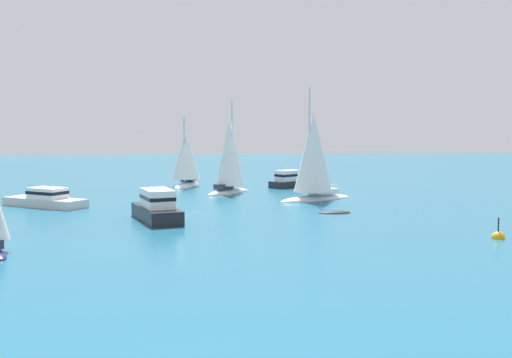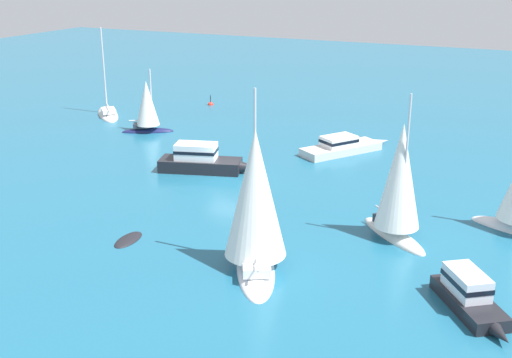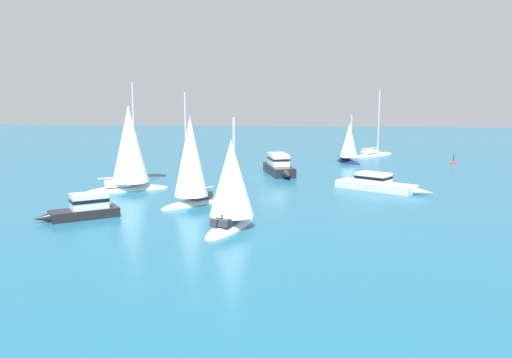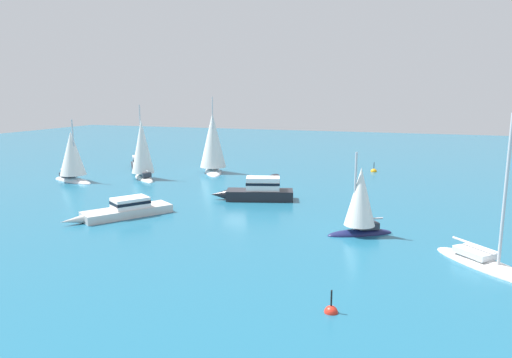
{
  "view_description": "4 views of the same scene",
  "coord_description": "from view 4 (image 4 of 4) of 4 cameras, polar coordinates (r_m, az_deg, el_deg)",
  "views": [
    {
      "loc": [
        46.47,
        1.85,
        6.69
      ],
      "look_at": [
        -5.11,
        6.75,
        2.02
      ],
      "focal_mm": 47.06,
      "sensor_mm": 36.0,
      "label": 1
    },
    {
      "loc": [
        -20.15,
        38.16,
        15.0
      ],
      "look_at": [
        -3.86,
        3.14,
        1.45
      ],
      "focal_mm": 44.19,
      "sensor_mm": 36.0,
      "label": 2
    },
    {
      "loc": [
        -52.39,
        -3.55,
        8.44
      ],
      "look_at": [
        -9.42,
        0.68,
        1.39
      ],
      "focal_mm": 37.76,
      "sensor_mm": 36.0,
      "label": 3
    },
    {
      "loc": [
        15.9,
        -40.05,
        9.62
      ],
      "look_at": [
        -0.48,
        6.71,
        0.51
      ],
      "focal_mm": 32.79,
      "sensor_mm": 36.0,
      "label": 4
    }
  ],
  "objects": [
    {
      "name": "ground_plane",
      "position": [
        44.15,
        -2.3,
        -2.17
      ],
      "size": [
        160.0,
        160.0,
        0.0
      ],
      "primitive_type": "plane",
      "color": "#1E607F"
    },
    {
      "name": "sailboat",
      "position": [
        57.34,
        -5.29,
        4.13
      ],
      "size": [
        4.94,
        7.13,
        9.62
      ],
      "rotation": [
        0.0,
        0.0,
        5.19
      ],
      "color": "white",
      "rests_on": "ground"
    },
    {
      "name": "sloop",
      "position": [
        29.69,
        26.24,
        -9.3
      ],
      "size": [
        6.23,
        6.37,
        9.05
      ],
      "rotation": [
        0.0,
        0.0,
        5.48
      ],
      "color": "silver",
      "rests_on": "ground"
    },
    {
      "name": "channel_buoy",
      "position": [
        21.91,
        9.13,
        -15.74
      ],
      "size": [
        0.62,
        0.62,
        1.36
      ],
      "color": "red",
      "rests_on": "ground"
    },
    {
      "name": "launch",
      "position": [
        38.51,
        -15.58,
        -3.57
      ],
      "size": [
        5.96,
        7.93,
        1.46
      ],
      "rotation": [
        0.0,
        0.0,
        4.12
      ],
      "color": "silver",
      "rests_on": "ground"
    },
    {
      "name": "rib",
      "position": [
        55.14,
        2.27,
        0.36
      ],
      "size": [
        1.25,
        2.43,
        0.37
      ],
      "rotation": [
        0.0,
        0.0,
        1.64
      ],
      "color": "black",
      "rests_on": "ground"
    },
    {
      "name": "mooring_buoy",
      "position": [
        59.92,
        14.17,
        0.87
      ],
      "size": [
        0.78,
        0.78,
        1.56
      ],
      "color": "orange",
      "rests_on": "ground"
    },
    {
      "name": "launch_1",
      "position": [
        42.67,
        0.28,
        -1.45
      ],
      "size": [
        7.61,
        3.73,
        2.12
      ],
      "rotation": [
        0.0,
        0.0,
        3.43
      ],
      "color": "black",
      "rests_on": "ground"
    },
    {
      "name": "ketch",
      "position": [
        55.11,
        -21.53,
        2.26
      ],
      "size": [
        6.41,
        3.46,
        7.33
      ],
      "rotation": [
        0.0,
        0.0,
        6.0
      ],
      "color": "white",
      "rests_on": "ground"
    },
    {
      "name": "motor_cruiser",
      "position": [
        62.43,
        -14.18,
        1.88
      ],
      "size": [
        4.14,
        5.12,
        1.68
      ],
      "rotation": [
        0.0,
        0.0,
        2.19
      ],
      "color": "black",
      "rests_on": "ground"
    },
    {
      "name": "sloop_1",
      "position": [
        54.29,
        -13.69,
        3.24
      ],
      "size": [
        5.09,
        4.78,
        8.79
      ],
      "rotation": [
        0.0,
        0.0,
        2.41
      ],
      "color": "silver",
      "rests_on": "ground"
    },
    {
      "name": "sailboat_1",
      "position": [
        32.78,
        12.63,
        -3.01
      ],
      "size": [
        4.66,
        3.37,
        6.12
      ],
      "rotation": [
        0.0,
        0.0,
        3.67
      ],
      "color": "#191E4C",
      "rests_on": "ground"
    }
  ]
}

